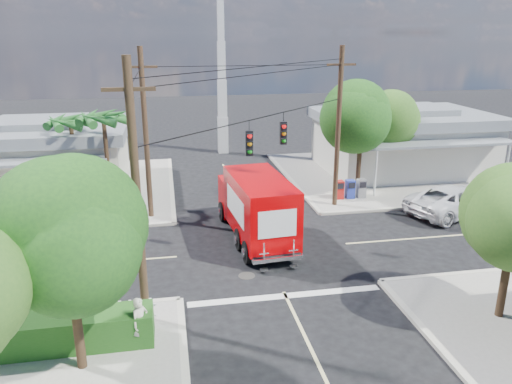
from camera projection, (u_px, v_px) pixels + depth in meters
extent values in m
plane|color=black|center=(264.00, 250.00, 23.12)|extent=(120.00, 120.00, 0.00)
cube|color=gray|center=(386.00, 174.00, 35.29)|extent=(14.00, 14.00, 0.14)
cube|color=#BCB7A7|center=(290.00, 179.00, 34.09)|extent=(0.25, 14.00, 0.14)
cube|color=#BCB7A7|center=(437.00, 206.00, 28.73)|extent=(14.00, 0.25, 0.14)
cube|color=gray|center=(59.00, 191.00, 31.51)|extent=(14.00, 14.00, 0.14)
cube|color=#BCB7A7|center=(171.00, 185.00, 32.71)|extent=(0.25, 14.00, 0.14)
cube|color=#BCB7A7|center=(33.00, 233.00, 24.95)|extent=(14.00, 0.25, 0.14)
cube|color=beige|center=(234.00, 187.00, 32.48)|extent=(0.12, 12.00, 0.01)
cube|color=beige|center=(460.00, 235.00, 24.84)|extent=(12.00, 0.12, 0.01)
cube|color=beige|center=(36.00, 267.00, 21.40)|extent=(12.00, 0.12, 0.01)
cube|color=silver|center=(286.00, 296.00, 19.09)|extent=(7.50, 0.40, 0.01)
cube|color=beige|center=(401.00, 146.00, 35.95)|extent=(11.00, 8.00, 3.40)
cube|color=gray|center=(404.00, 117.00, 35.32)|extent=(11.80, 8.80, 0.70)
cube|color=gray|center=(404.00, 110.00, 35.17)|extent=(6.05, 4.40, 0.50)
cube|color=gray|center=(439.00, 144.00, 30.99)|extent=(9.90, 1.80, 0.15)
cylinder|color=silver|center=(376.00, 173.00, 29.93)|extent=(0.12, 0.12, 2.90)
cylinder|color=silver|center=(507.00, 166.00, 31.44)|extent=(0.12, 0.12, 2.90)
cube|color=beige|center=(44.00, 160.00, 32.24)|extent=(10.00, 8.00, 3.20)
cube|color=gray|center=(41.00, 131.00, 31.64)|extent=(10.80, 8.80, 0.70)
cube|color=gray|center=(39.00, 123.00, 31.49)|extent=(5.50, 4.40, 0.50)
cube|color=gray|center=(22.00, 162.00, 27.31)|extent=(9.00, 1.80, 0.15)
cylinder|color=silver|center=(99.00, 186.00, 27.66)|extent=(0.12, 0.12, 2.70)
cube|color=silver|center=(223.00, 135.00, 41.48)|extent=(0.80, 0.80, 3.00)
cube|color=silver|center=(222.00, 99.00, 40.57)|extent=(0.70, 0.70, 3.00)
cube|color=silver|center=(221.00, 61.00, 39.65)|extent=(0.60, 0.60, 3.00)
cube|color=silver|center=(221.00, 21.00, 38.74)|extent=(0.50, 0.50, 3.00)
cylinder|color=#422D1C|center=(76.00, 312.00, 14.28)|extent=(0.28, 0.28, 3.71)
sphere|color=#1C4818|center=(66.00, 237.00, 13.57)|extent=(3.71, 3.71, 3.71)
sphere|color=#1C4818|center=(51.00, 227.00, 13.62)|extent=(3.02, 3.02, 3.02)
sphere|color=#1C4818|center=(79.00, 244.00, 13.39)|extent=(3.25, 3.25, 3.25)
cylinder|color=#422D1C|center=(359.00, 162.00, 30.06)|extent=(0.28, 0.28, 4.10)
sphere|color=#1C4818|center=(362.00, 120.00, 29.28)|extent=(4.10, 4.10, 4.10)
sphere|color=#1C4818|center=(354.00, 115.00, 29.32)|extent=(3.33, 3.33, 3.33)
sphere|color=#1C4818|center=(369.00, 122.00, 29.10)|extent=(3.58, 3.58, 3.58)
cylinder|color=#422D1C|center=(384.00, 156.00, 32.64)|extent=(0.28, 0.28, 3.58)
sphere|color=#336220|center=(386.00, 122.00, 31.96)|extent=(3.58, 3.58, 3.58)
sphere|color=#336220|center=(380.00, 118.00, 32.01)|extent=(2.91, 2.91, 2.91)
sphere|color=#336220|center=(393.00, 124.00, 31.77)|extent=(3.14, 3.14, 3.14)
cylinder|color=#422D1C|center=(506.00, 271.00, 17.01)|extent=(0.28, 0.28, 3.46)
sphere|color=#336220|center=(502.00, 204.00, 16.40)|extent=(2.81, 2.81, 2.81)
cylinder|color=#422D1C|center=(107.00, 163.00, 28.05)|extent=(0.24, 0.24, 5.00)
cone|color=#236425|center=(120.00, 116.00, 27.41)|extent=(0.50, 2.06, 0.98)
cone|color=#236425|center=(115.00, 114.00, 28.01)|extent=(1.92, 1.68, 0.98)
cone|color=#236425|center=(101.00, 114.00, 28.05)|extent=(2.12, 0.95, 0.98)
cone|color=#236425|center=(89.00, 116.00, 27.48)|extent=(1.34, 2.07, 0.98)
cone|color=#236425|center=(87.00, 118.00, 26.75)|extent=(1.34, 2.07, 0.98)
cone|color=#236425|center=(97.00, 119.00, 26.40)|extent=(2.12, 0.95, 0.98)
cone|color=#236425|center=(113.00, 118.00, 26.70)|extent=(1.92, 1.68, 0.98)
cylinder|color=#422D1C|center=(75.00, 161.00, 29.17)|extent=(0.24, 0.24, 4.60)
cone|color=#236425|center=(87.00, 120.00, 28.60)|extent=(0.50, 2.06, 0.98)
cone|color=#236425|center=(82.00, 118.00, 29.20)|extent=(1.92, 1.68, 0.98)
cone|color=#236425|center=(69.00, 118.00, 29.23)|extent=(2.12, 0.95, 0.98)
cone|color=#236425|center=(57.00, 120.00, 28.67)|extent=(1.34, 2.07, 0.98)
cone|color=#236425|center=(54.00, 122.00, 27.94)|extent=(1.34, 2.07, 0.98)
cone|color=#236425|center=(64.00, 123.00, 27.59)|extent=(2.12, 0.95, 0.98)
cone|color=#236425|center=(79.00, 122.00, 27.88)|extent=(1.92, 1.68, 0.98)
cylinder|color=#473321|center=(137.00, 200.00, 15.98)|extent=(0.28, 0.28, 9.00)
cube|color=#473321|center=(129.00, 89.00, 14.91)|extent=(1.60, 0.12, 0.12)
cylinder|color=#473321|center=(338.00, 130.00, 27.51)|extent=(0.28, 0.28, 9.00)
cube|color=#473321|center=(341.00, 65.00, 26.44)|extent=(1.60, 0.12, 0.12)
cylinder|color=#473321|center=(146.00, 137.00, 25.72)|extent=(0.28, 0.28, 9.00)
cube|color=#473321|center=(141.00, 67.00, 24.66)|extent=(1.60, 0.12, 0.12)
cylinder|color=black|center=(264.00, 117.00, 21.23)|extent=(10.43, 10.43, 0.04)
cube|color=black|center=(249.00, 143.00, 20.63)|extent=(0.30, 0.24, 1.05)
sphere|color=red|center=(250.00, 136.00, 20.40)|extent=(0.20, 0.20, 0.20)
cube|color=black|center=(283.00, 133.00, 22.74)|extent=(0.30, 0.24, 1.05)
sphere|color=red|center=(284.00, 126.00, 22.51)|extent=(0.20, 0.20, 0.20)
cube|color=silver|center=(65.00, 324.00, 16.38)|extent=(5.94, 0.05, 0.08)
cube|color=silver|center=(63.00, 313.00, 16.26)|extent=(5.94, 0.05, 0.08)
cube|color=silver|center=(151.00, 312.00, 16.82)|extent=(0.09, 0.06, 1.00)
cube|color=#1C4D15|center=(52.00, 333.00, 15.54)|extent=(6.20, 1.20, 1.10)
cube|color=#A91512|center=(339.00, 190.00, 29.71)|extent=(0.50, 0.50, 1.10)
cube|color=navy|center=(350.00, 189.00, 29.83)|extent=(0.50, 0.50, 1.10)
cube|color=slate|center=(361.00, 188.00, 29.95)|extent=(0.50, 0.50, 1.10)
cube|color=black|center=(255.00, 228.00, 24.41)|extent=(2.74, 7.40, 0.23)
cube|color=#C70003|center=(241.00, 196.00, 26.79)|extent=(2.35, 1.76, 2.04)
cube|color=black|center=(239.00, 186.00, 27.28)|extent=(1.96, 0.40, 0.88)
cube|color=silver|center=(238.00, 202.00, 27.76)|extent=(2.14, 0.29, 0.33)
cube|color=#C70003|center=(260.00, 206.00, 23.22)|extent=(2.77, 5.56, 2.69)
cube|color=white|center=(284.00, 201.00, 23.47)|extent=(0.30, 3.33, 1.21)
cube|color=white|center=(235.00, 206.00, 22.88)|extent=(0.30, 3.33, 1.21)
cube|color=white|center=(277.00, 224.00, 20.69)|extent=(1.67, 0.16, 1.21)
cube|color=silver|center=(278.00, 259.00, 21.04)|extent=(2.24, 0.42, 0.17)
cube|color=silver|center=(264.00, 254.00, 20.66)|extent=(0.42, 0.09, 0.93)
cube|color=silver|center=(294.00, 250.00, 20.98)|extent=(0.42, 0.09, 0.93)
cylinder|color=black|center=(223.00, 211.00, 26.62)|extent=(0.38, 1.04, 1.02)
cylinder|color=black|center=(261.00, 208.00, 27.16)|extent=(0.38, 1.04, 1.02)
cylinder|color=black|center=(248.00, 252.00, 21.67)|extent=(0.38, 1.04, 1.02)
cylinder|color=black|center=(294.00, 247.00, 22.21)|extent=(0.38, 1.04, 1.02)
imported|color=silver|center=(455.00, 200.00, 27.47)|extent=(6.41, 4.44, 1.63)
imported|color=beige|center=(141.00, 323.00, 15.53)|extent=(0.72, 0.73, 1.70)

